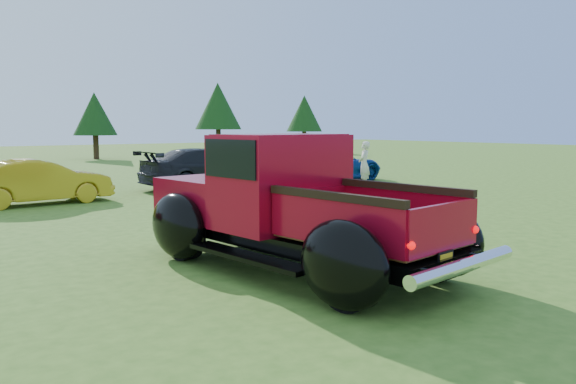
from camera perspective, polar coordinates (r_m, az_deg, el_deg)
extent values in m
plane|color=#3A611B|center=(9.88, 2.07, -6.06)|extent=(120.00, 120.00, 0.00)
cylinder|color=#332114|center=(39.42, -18.92, 4.33)|extent=(0.36, 0.36, 1.58)
cone|color=black|center=(39.40, -19.04, 7.52)|extent=(2.82, 2.82, 2.82)
cylinder|color=#332114|center=(42.59, -7.08, 5.03)|extent=(0.36, 0.36, 1.94)
cone|color=black|center=(42.59, -7.13, 8.66)|extent=(3.46, 3.46, 3.46)
cylinder|color=#332114|center=(48.46, 1.66, 5.15)|extent=(0.36, 0.36, 1.73)
cone|color=black|center=(48.46, 1.67, 7.98)|extent=(3.07, 3.07, 3.07)
cylinder|color=black|center=(6.73, 6.22, -8.31)|extent=(0.37, 0.91, 0.89)
cylinder|color=black|center=(8.22, 14.83, -5.74)|extent=(0.37, 0.91, 0.89)
cylinder|color=black|center=(9.36, -10.55, -4.11)|extent=(0.37, 0.91, 0.89)
cylinder|color=black|center=(10.48, -1.86, -2.85)|extent=(0.37, 0.91, 0.89)
cube|color=black|center=(8.60, 1.02, -4.58)|extent=(2.14, 5.35, 0.22)
cube|color=maroon|center=(9.91, -6.38, -0.47)|extent=(2.06, 1.87, 0.69)
cube|color=silver|center=(10.60, -9.15, -0.10)|extent=(1.77, 0.27, 0.55)
cube|color=maroon|center=(8.76, -0.74, 1.12)|extent=(2.11, 1.49, 1.44)
cube|color=black|center=(8.73, -0.74, 3.65)|extent=(2.14, 1.39, 0.55)
cube|color=maroon|center=(8.72, -0.74, 5.61)|extent=(2.01, 1.37, 0.09)
cube|color=brown|center=(7.66, 8.31, -4.63)|extent=(1.74, 2.37, 0.06)
cube|color=maroon|center=(7.04, 4.56, -3.19)|extent=(0.31, 2.21, 0.58)
cube|color=maroon|center=(8.20, 11.59, -1.90)|extent=(0.31, 2.21, 0.58)
cube|color=maroon|center=(8.33, 2.36, -1.63)|extent=(1.49, 0.23, 0.58)
cube|color=maroon|center=(6.99, 15.50, -3.50)|extent=(1.49, 0.24, 0.58)
cube|color=black|center=(6.99, 4.58, -0.41)|extent=(0.36, 2.21, 0.10)
cube|color=black|center=(8.16, 11.65, 0.49)|extent=(0.36, 2.21, 0.10)
ellipsoid|color=black|center=(6.62, 5.61, -7.38)|extent=(0.64, 1.23, 0.97)
ellipsoid|color=black|center=(8.28, 15.26, -4.72)|extent=(0.64, 1.23, 0.97)
ellipsoid|color=black|center=(9.28, -11.14, -3.39)|extent=(0.64, 1.23, 0.97)
ellipsoid|color=black|center=(10.53, -1.41, -2.07)|extent=(0.64, 1.23, 0.97)
cube|color=black|center=(7.91, -4.20, -6.59)|extent=(0.62, 2.35, 0.07)
cube|color=black|center=(9.35, 5.90, -4.54)|extent=(0.62, 2.35, 0.07)
cylinder|color=silver|center=(6.94, 17.36, -7.19)|extent=(2.17, 0.43, 0.18)
cube|color=black|center=(7.04, 15.71, -6.47)|extent=(0.33, 0.06, 0.17)
cube|color=gold|center=(7.03, 15.79, -6.48)|extent=(0.27, 0.04, 0.11)
sphere|color=#CC0505|center=(6.40, 12.41, -5.34)|extent=(0.10, 0.10, 0.10)
sphere|color=#CC0505|center=(7.60, 18.47, -3.64)|extent=(0.10, 0.10, 0.10)
imported|color=#B89218|center=(17.20, -23.95, 0.96)|extent=(3.89, 1.50, 1.27)
imported|color=black|center=(20.04, -8.15, 2.41)|extent=(4.96, 2.23, 1.41)
imported|color=navy|center=(22.39, 4.37, 2.72)|extent=(4.70, 2.44, 1.27)
imported|color=beige|center=(20.38, 7.75, 2.82)|extent=(0.72, 0.66, 1.64)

